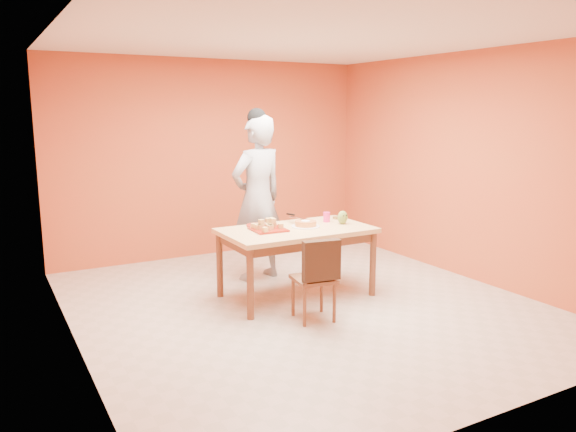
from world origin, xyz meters
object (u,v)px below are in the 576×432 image
dining_table (297,237)px  dining_chair (315,277)px  sponge_cake (306,224)px  checker_tin (337,218)px  egg_ornament (343,217)px  magenta_glass (327,217)px  person (257,199)px  pastry_platter (268,229)px  red_dinner_plate (257,225)px

dining_table → dining_chair: 0.77m
sponge_cake → checker_tin: (0.56, 0.22, -0.02)m
egg_ornament → magenta_glass: egg_ornament is taller
dining_chair → person: size_ratio=0.42×
pastry_platter → dining_chair: bearing=-81.6°
person → pastry_platter: person is taller
dining_table → person: (-0.07, 0.81, 0.31)m
person → magenta_glass: person is taller
red_dinner_plate → sponge_cake: (0.44, -0.32, 0.03)m
dining_chair → red_dinner_plate: dining_chair is taller
red_dinner_plate → checker_tin: bearing=-5.3°
dining_table → pastry_platter: (-0.31, 0.05, 0.10)m
dining_chair → magenta_glass: bearing=60.2°
checker_tin → dining_chair: bearing=-133.2°
red_dinner_plate → sponge_cake: 0.54m
magenta_glass → dining_chair: bearing=-128.8°
egg_ornament → magenta_glass: 0.21m
red_dinner_plate → magenta_glass: magenta_glass is taller
dining_table → checker_tin: bearing=19.1°
dining_table → dining_chair: size_ratio=1.93×
dining_table → magenta_glass: bearing=16.3°
dining_chair → sponge_cake: bearing=74.6°
red_dinner_plate → pastry_platter: bearing=-89.8°
dining_table → sponge_cake: (0.12, 0.01, 0.13)m
dining_table → magenta_glass: size_ratio=14.21×
egg_ornament → checker_tin: 0.31m
dining_chair → sponge_cake: 0.87m
sponge_cake → egg_ornament: 0.45m
dining_chair → checker_tin: dining_chair is taller
red_dinner_plate → dining_chair: bearing=-83.8°
egg_ornament → magenta_glass: bearing=120.0°
person → red_dinner_plate: 0.58m
red_dinner_plate → checker_tin: (1.00, -0.09, 0.01)m
person → red_dinner_plate: person is taller
egg_ornament → checker_tin: (0.11, 0.28, -0.06)m
egg_ornament → dining_table: bearing=179.3°
sponge_cake → magenta_glass: bearing=19.7°
dining_chair → person: person is taller
magenta_glass → pastry_platter: bearing=-173.7°
magenta_glass → red_dinner_plate: bearing=166.5°
dining_table → dining_chair: dining_chair is taller
egg_ornament → sponge_cake: bearing=176.4°
egg_ornament → dining_chair: bearing=-135.4°
sponge_cake → egg_ornament: (0.44, -0.06, 0.04)m
sponge_cake → checker_tin: bearing=21.8°
dining_chair → person: bearing=94.0°
person → magenta_glass: size_ratio=17.40×
sponge_cake → egg_ornament: size_ratio=1.56×
person → egg_ornament: size_ratio=13.06×
dining_chair → sponge_cake: size_ratio=3.55×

